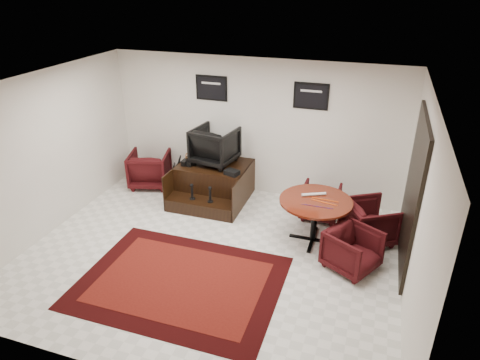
% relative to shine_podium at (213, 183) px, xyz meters
% --- Properties ---
extents(ground, '(6.00, 6.00, 0.00)m').
position_rel_shine_podium_xyz_m(ground, '(0.68, -1.89, -0.34)').
color(ground, white).
rests_on(ground, ground).
extents(room_shell, '(6.02, 5.02, 2.81)m').
position_rel_shine_podium_xyz_m(room_shell, '(1.09, -1.77, 1.45)').
color(room_shell, white).
rests_on(room_shell, ground).
extents(area_rug, '(2.99, 2.24, 0.01)m').
position_rel_shine_podium_xyz_m(area_rug, '(0.52, -2.68, -0.33)').
color(area_rug, black).
rests_on(area_rug, ground).
extents(shine_podium, '(1.42, 1.46, 0.73)m').
position_rel_shine_podium_xyz_m(shine_podium, '(0.00, 0.00, 0.00)').
color(shine_podium, black).
rests_on(shine_podium, ground).
extents(shine_chair, '(0.91, 0.86, 0.82)m').
position_rel_shine_podium_xyz_m(shine_chair, '(0.00, 0.15, 0.81)').
color(shine_chair, black).
rests_on(shine_chair, shine_podium).
extents(shoes_pair, '(0.23, 0.28, 0.10)m').
position_rel_shine_podium_xyz_m(shoes_pair, '(-0.49, -0.09, 0.45)').
color(shoes_pair, black).
rests_on(shoes_pair, shine_podium).
extents(polish_kit, '(0.31, 0.26, 0.09)m').
position_rel_shine_podium_xyz_m(polish_kit, '(0.51, -0.29, 0.44)').
color(polish_kit, black).
rests_on(polish_kit, shine_podium).
extents(umbrella_black, '(0.30, 0.11, 0.82)m').
position_rel_shine_podium_xyz_m(umbrella_black, '(-0.86, -0.22, 0.07)').
color(umbrella_black, black).
rests_on(umbrella_black, ground).
extents(umbrella_hooked, '(0.34, 0.13, 0.92)m').
position_rel_shine_podium_xyz_m(umbrella_hooked, '(-0.82, -0.06, 0.12)').
color(umbrella_hooked, black).
rests_on(umbrella_hooked, ground).
extents(armchair_side, '(1.00, 0.96, 0.84)m').
position_rel_shine_podium_xyz_m(armchair_side, '(-1.53, 0.14, 0.08)').
color(armchair_side, black).
rests_on(armchair_side, ground).
extents(meeting_table, '(1.22, 1.22, 0.80)m').
position_rel_shine_podium_xyz_m(meeting_table, '(2.22, -0.92, 0.37)').
color(meeting_table, '#421509').
rests_on(meeting_table, ground).
extents(table_chair_back, '(0.70, 0.66, 0.71)m').
position_rel_shine_podium_xyz_m(table_chair_back, '(2.21, -0.07, 0.02)').
color(table_chair_back, black).
rests_on(table_chair_back, ground).
extents(table_chair_window, '(1.03, 1.05, 0.81)m').
position_rel_shine_podium_xyz_m(table_chair_window, '(3.12, -0.61, 0.07)').
color(table_chair_window, black).
rests_on(table_chair_window, ground).
extents(table_chair_corner, '(0.94, 0.96, 0.74)m').
position_rel_shine_podium_xyz_m(table_chair_corner, '(2.92, -1.51, 0.03)').
color(table_chair_corner, black).
rests_on(table_chair_corner, ground).
extents(paper_roll, '(0.40, 0.23, 0.05)m').
position_rel_shine_podium_xyz_m(paper_roll, '(2.16, -0.78, 0.49)').
color(paper_roll, white).
rests_on(paper_roll, meeting_table).
extents(table_clutter, '(0.57, 0.30, 0.01)m').
position_rel_shine_podium_xyz_m(table_clutter, '(2.34, -0.99, 0.47)').
color(table_clutter, '#F9580D').
rests_on(table_clutter, meeting_table).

